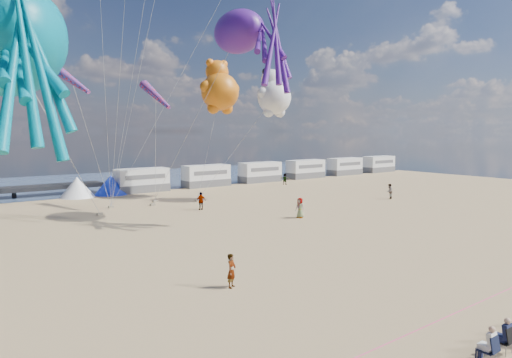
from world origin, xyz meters
name	(u,v)px	position (x,y,z in m)	size (l,w,h in m)	color
ground	(352,286)	(0.00, 0.00, 0.00)	(120.00, 120.00, 0.00)	tan
water	(62,184)	(0.00, 55.00, 0.02)	(120.00, 120.00, 0.00)	#3B5071
motorhome_0	(142,180)	(6.00, 40.00, 1.50)	(6.60, 2.50, 3.00)	silver
motorhome_1	(206,176)	(15.50, 40.00, 1.50)	(6.60, 2.50, 3.00)	silver
motorhome_2	(260,172)	(25.00, 40.00, 1.50)	(6.60, 2.50, 3.00)	silver
motorhome_3	(306,169)	(34.50, 40.00, 1.50)	(6.60, 2.50, 3.00)	silver
motorhome_4	(345,166)	(44.00, 40.00, 1.50)	(6.60, 2.50, 3.00)	silver
motorhome_5	(379,164)	(53.50, 40.00, 1.50)	(6.60, 2.50, 3.00)	silver
tent_white	(77,187)	(-2.00, 40.00, 1.20)	(4.00, 4.00, 2.40)	white
tent_blue	(111,185)	(2.00, 40.00, 1.20)	(4.00, 4.00, 2.40)	#1933CC
rope_line	(445,318)	(0.00, -5.00, 0.02)	(0.03, 0.03, 34.00)	#F2338C
standing_person	(232,271)	(-4.94, 3.44, 0.85)	(0.62, 0.41, 1.70)	tan
beachgoer_1	(389,191)	(26.03, 17.13, 0.87)	(0.85, 0.55, 1.74)	#7F6659
beachgoer_3	(201,201)	(5.21, 23.82, 0.88)	(1.14, 0.66, 1.77)	#7F6659
beachgoer_4	(285,179)	(25.75, 35.07, 0.82)	(0.96, 0.40, 1.65)	#7F6659
beachgoer_6	(300,208)	(10.17, 14.89, 0.90)	(0.66, 0.43, 1.80)	#7F6659
sandbag_a	(100,214)	(-3.69, 26.99, 0.11)	(0.50, 0.35, 0.22)	gray
sandbag_b	(153,205)	(2.50, 29.14, 0.11)	(0.50, 0.35, 0.22)	gray
sandbag_c	(197,201)	(7.61, 28.73, 0.11)	(0.50, 0.35, 0.22)	gray
sandbag_d	(155,201)	(3.63, 30.96, 0.11)	(0.50, 0.35, 0.22)	gray
sandbag_e	(111,207)	(-1.45, 30.36, 0.11)	(0.50, 0.35, 0.22)	gray
kite_octopus_teal	(5,39)	(-11.34, 22.73, 14.26)	(5.51, 12.87, 14.70)	#00728A
kite_octopus_purple	(239,32)	(6.64, 19.26, 16.49)	(3.77, 8.80, 10.06)	#47167D
kite_panda	(274,97)	(15.35, 24.88, 11.46)	(4.54, 4.27, 6.41)	silver
kite_teddy_orange	(220,92)	(11.93, 30.69, 12.28)	(5.34, 5.03, 7.54)	orange
windsock_mid	(156,96)	(2.89, 28.57, 11.29)	(1.00, 6.22, 6.22)	red
windsock_right	(72,80)	(-6.69, 23.40, 11.75)	(0.90, 4.39, 4.39)	red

